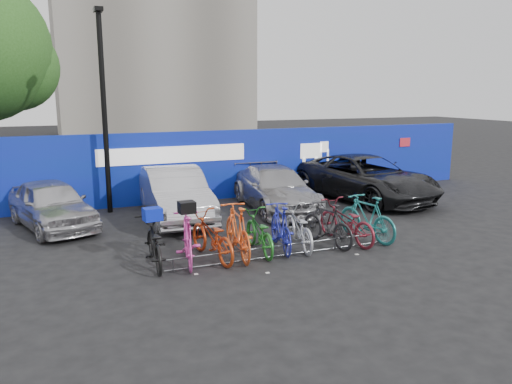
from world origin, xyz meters
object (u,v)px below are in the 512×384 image
car_0 (52,204)px  bike_7 (328,224)px  car_1 (175,194)px  bike_0 (154,243)px  bike_1 (188,239)px  bike_3 (238,231)px  bike_4 (259,232)px  car_2 (275,188)px  bike_9 (367,218)px  lamppost (104,106)px  bike_6 (298,227)px  bike_5 (281,227)px  bike_8 (346,222)px  car_3 (365,178)px  bike_rack (285,250)px  bike_2 (211,237)px

car_0 → bike_7: size_ratio=2.18×
car_1 → bike_0: 4.10m
bike_0 → bike_7: 4.21m
bike_1 → bike_7: bike_1 is taller
bike_3 → bike_4: (0.56, 0.10, -0.12)m
car_2 → bike_1: size_ratio=2.42×
bike_9 → lamppost: bearing=-55.0°
bike_1 → bike_7: bearing=-169.5°
bike_9 → car_0: bearing=-40.7°
bike_6 → bike_5: bearing=9.9°
bike_4 → car_1: bearing=-70.7°
bike_4 → bike_8: size_ratio=0.93×
car_3 → bike_8: size_ratio=2.77×
car_1 → bike_5: bearing=-64.9°
car_1 → bike_3: car_1 is taller
car_1 → bike_9: 5.63m
bike_0 → bike_4: (2.44, -0.03, -0.02)m
car_1 → bike_5: 4.22m
bike_6 → car_0: bearing=-29.4°
bike_7 → bike_8: bearing=174.1°
bike_rack → bike_8: 1.95m
bike_4 → bike_6: size_ratio=0.98×
car_0 → car_1: 3.39m
bike_5 → bike_7: size_ratio=1.04×
bike_2 → bike_7: (2.93, -0.11, 0.01)m
lamppost → bike_6: 7.22m
car_2 → bike_5: (-1.67, -3.93, -0.11)m
car_2 → bike_4: (-2.22, -3.90, -0.18)m
bike_9 → bike_7: bearing=-9.2°
bike_1 → bike_2: bike_1 is taller
bike_rack → car_1: bearing=108.8°
bike_rack → bike_9: 2.56m
bike_4 → bike_5: 0.56m
lamppost → bike_2: 6.36m
bike_rack → bike_3: bearing=157.2°
bike_6 → bike_rack: bearing=49.4°
car_1 → bike_5: size_ratio=2.44×
bike_2 → bike_6: 2.19m
car_3 → bike_0: (-8.14, -3.95, -0.26)m
bike_6 → bike_8: (1.29, -0.08, 0.02)m
bike_6 → lamppost: bearing=-47.3°
car_0 → bike_9: 8.52m
bike_rack → car_3: size_ratio=1.01×
bike_2 → bike_9: bearing=170.1°
car_1 → bike_4: size_ratio=2.44×
lamppost → bike_6: (3.78, -5.49, -2.77)m
car_1 → bike_6: 4.41m
bike_7 → bike_8: 0.55m
car_0 → bike_6: (5.45, -4.19, -0.17)m
car_1 → bike_2: car_1 is taller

